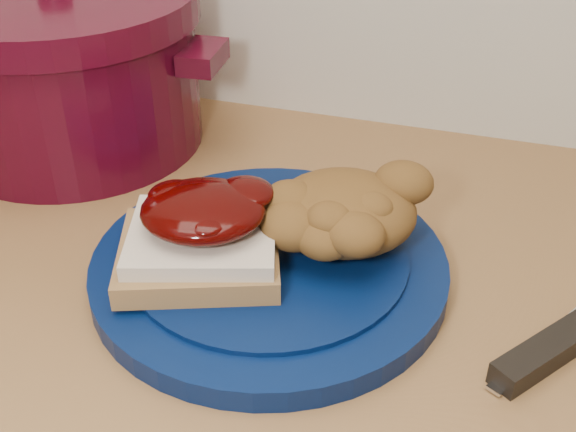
% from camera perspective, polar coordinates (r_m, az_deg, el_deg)
% --- Properties ---
extents(plate, '(0.36, 0.36, 0.02)m').
position_cam_1_polar(plate, '(0.60, -1.48, -4.05)').
color(plate, '#04143D').
rests_on(plate, wood_countertop).
extents(sandwich, '(0.15, 0.15, 0.06)m').
position_cam_1_polar(sandwich, '(0.57, -6.86, -1.38)').
color(sandwich, olive).
rests_on(sandwich, plate).
extents(stuffing_mound, '(0.14, 0.13, 0.06)m').
position_cam_1_polar(stuffing_mound, '(0.59, 4.41, 0.32)').
color(stuffing_mound, brown).
rests_on(stuffing_mound, plate).
extents(butter_knife, '(0.09, 0.14, 0.00)m').
position_cam_1_polar(butter_knife, '(0.58, 20.10, -9.13)').
color(butter_knife, silver).
rests_on(butter_knife, wood_countertop).
extents(dutch_oven, '(0.34, 0.31, 0.18)m').
position_cam_1_polar(dutch_oven, '(0.81, -17.02, 11.15)').
color(dutch_oven, '#3B0514').
rests_on(dutch_oven, wood_countertop).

